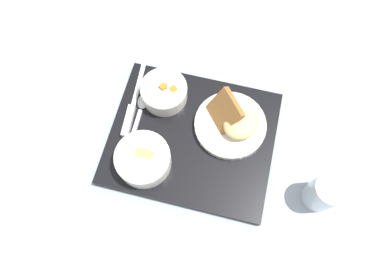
{
  "coord_description": "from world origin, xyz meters",
  "views": [
    {
      "loc": [
        0.05,
        -0.27,
        0.78
      ],
      "look_at": [
        0.0,
        0.0,
        0.05
      ],
      "focal_mm": 32.0,
      "sensor_mm": 36.0,
      "label": 1
    }
  ],
  "objects_px": {
    "bowl_soup": "(143,159)",
    "plate_main": "(233,123)",
    "glass_water": "(323,193)",
    "spoon": "(141,111)",
    "bowl_salad": "(164,92)",
    "knife": "(130,115)"
  },
  "relations": [
    {
      "from": "bowl_soup",
      "to": "plate_main",
      "type": "relative_size",
      "value": 0.73
    },
    {
      "from": "glass_water",
      "to": "plate_main",
      "type": "bearing_deg",
      "value": 148.56
    },
    {
      "from": "spoon",
      "to": "glass_water",
      "type": "bearing_deg",
      "value": -103.71
    },
    {
      "from": "bowl_salad",
      "to": "bowl_soup",
      "type": "distance_m",
      "value": 0.17
    },
    {
      "from": "bowl_salad",
      "to": "spoon",
      "type": "height_order",
      "value": "bowl_salad"
    },
    {
      "from": "knife",
      "to": "spoon",
      "type": "bearing_deg",
      "value": -52.22
    },
    {
      "from": "knife",
      "to": "glass_water",
      "type": "distance_m",
      "value": 0.47
    },
    {
      "from": "knife",
      "to": "spoon",
      "type": "distance_m",
      "value": 0.03
    },
    {
      "from": "spoon",
      "to": "bowl_salad",
      "type": "bearing_deg",
      "value": -42.34
    },
    {
      "from": "knife",
      "to": "glass_water",
      "type": "xyz_separation_m",
      "value": [
        0.46,
        -0.11,
        0.02
      ]
    },
    {
      "from": "plate_main",
      "to": "bowl_soup",
      "type": "bearing_deg",
      "value": -146.21
    },
    {
      "from": "bowl_soup",
      "to": "spoon",
      "type": "xyz_separation_m",
      "value": [
        -0.04,
        0.12,
        -0.02
      ]
    },
    {
      "from": "bowl_salad",
      "to": "glass_water",
      "type": "bearing_deg",
      "value": -25.03
    },
    {
      "from": "bowl_salad",
      "to": "glass_water",
      "type": "relative_size",
      "value": 1.14
    },
    {
      "from": "knife",
      "to": "spoon",
      "type": "relative_size",
      "value": 1.58
    },
    {
      "from": "plate_main",
      "to": "knife",
      "type": "xyz_separation_m",
      "value": [
        -0.25,
        -0.02,
        -0.01
      ]
    },
    {
      "from": "bowl_salad",
      "to": "plate_main",
      "type": "distance_m",
      "value": 0.18
    },
    {
      "from": "plate_main",
      "to": "knife",
      "type": "relative_size",
      "value": 0.82
    },
    {
      "from": "spoon",
      "to": "knife",
      "type": "bearing_deg",
      "value": 130.89
    },
    {
      "from": "bowl_soup",
      "to": "knife",
      "type": "distance_m",
      "value": 0.12
    },
    {
      "from": "plate_main",
      "to": "spoon",
      "type": "relative_size",
      "value": 1.3
    },
    {
      "from": "glass_water",
      "to": "bowl_soup",
      "type": "bearing_deg",
      "value": 179.04
    }
  ]
}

